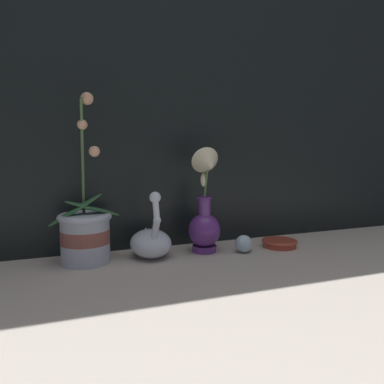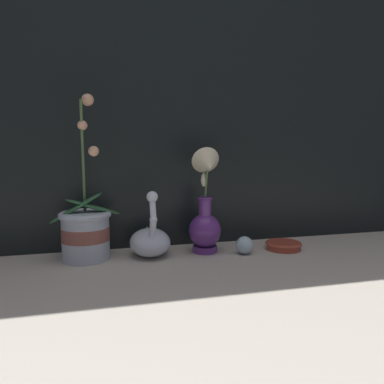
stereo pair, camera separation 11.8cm
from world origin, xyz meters
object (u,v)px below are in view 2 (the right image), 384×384
at_px(blue_vase, 206,214).
at_px(glass_sphere, 245,245).
at_px(orchid_potted_plant, 86,229).
at_px(amber_dish, 283,245).
at_px(swan_figurine, 150,240).

height_order(blue_vase, glass_sphere, blue_vase).
relative_size(orchid_potted_plant, blue_vase, 1.46).
distance_m(orchid_potted_plant, amber_dish, 0.64).
bearing_deg(orchid_potted_plant, glass_sphere, -7.57).
relative_size(blue_vase, glass_sphere, 5.96).
relative_size(glass_sphere, amber_dish, 0.47).
height_order(orchid_potted_plant, amber_dish, orchid_potted_plant).
height_order(orchid_potted_plant, blue_vase, orchid_potted_plant).
bearing_deg(amber_dish, swan_figurine, 175.26).
xyz_separation_m(orchid_potted_plant, amber_dish, (0.64, -0.05, -0.08)).
xyz_separation_m(swan_figurine, blue_vase, (0.18, -0.01, 0.08)).
distance_m(blue_vase, glass_sphere, 0.16).
xyz_separation_m(orchid_potted_plant, glass_sphere, (0.49, -0.06, -0.06)).
xyz_separation_m(orchid_potted_plant, blue_vase, (0.37, -0.02, 0.03)).
relative_size(orchid_potted_plant, amber_dish, 4.11).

